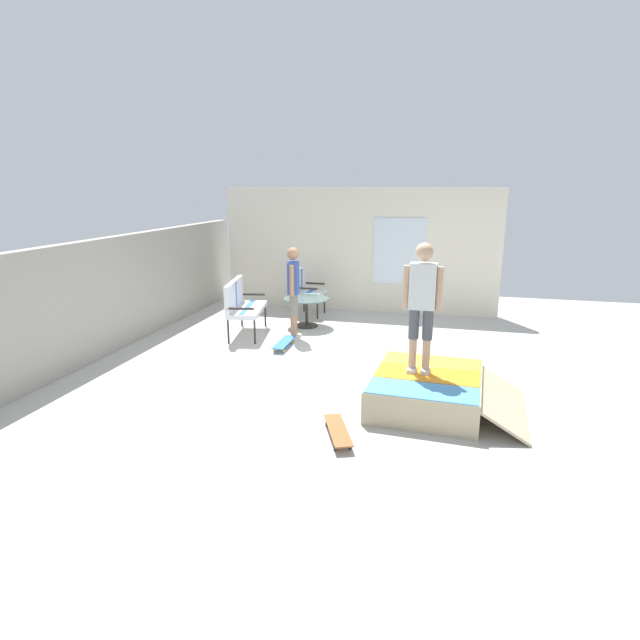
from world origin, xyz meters
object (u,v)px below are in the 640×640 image
object	(u,v)px
patio_bench	(241,302)
patio_table	(307,306)
person_watching	(293,286)
person_skater	(422,299)
skateboard_spare	(338,431)
patio_chair_near_house	(305,287)
skate_ramp	(429,390)
skateboard_by_bench	(284,343)

from	to	relation	value
patio_bench	patio_table	size ratio (longest dim) A/B	1.48
patio_bench	person_watching	distance (m)	1.07
person_skater	skateboard_spare	xyz separation A→B (m)	(-1.21, 0.78, -1.28)
patio_bench	patio_table	bearing A→B (deg)	-50.40
person_watching	person_skater	bearing A→B (deg)	-134.97
patio_bench	patio_chair_near_house	world-z (taller)	same
person_watching	skateboard_spare	size ratio (longest dim) A/B	2.03
person_watching	skateboard_spare	world-z (taller)	person_watching
patio_chair_near_house	patio_table	bearing A→B (deg)	-163.02
skate_ramp	skateboard_spare	xyz separation A→B (m)	(-1.13, 0.93, -0.12)
skate_ramp	person_watching	distance (m)	3.60
patio_bench	skateboard_by_bench	distance (m)	1.28
person_skater	skateboard_by_bench	size ratio (longest dim) A/B	2.03
patio_chair_near_house	person_watching	bearing A→B (deg)	-171.18
person_skater	patio_bench	bearing A→B (deg)	55.12
patio_bench	patio_table	xyz separation A→B (m)	(0.84, -1.02, -0.21)
patio_bench	skateboard_spare	bearing A→B (deg)	-143.88
patio_table	person_watching	bearing A→B (deg)	179.47
patio_bench	person_watching	bearing A→B (deg)	-89.28
patio_table	person_skater	world-z (taller)	person_skater
patio_bench	skateboard_by_bench	bearing A→B (deg)	-119.82
person_watching	skateboard_spare	bearing A→B (deg)	-156.01
patio_table	person_skater	xyz separation A→B (m)	(-3.21, -2.37, 0.96)
patio_bench	skateboard_by_bench	size ratio (longest dim) A/B	1.66
patio_table	skateboard_by_bench	xyz separation A→B (m)	(-1.42, 0.01, -0.32)
patio_bench	skateboard_spare	size ratio (longest dim) A/B	1.63
skateboard_by_bench	skateboard_spare	distance (m)	3.39
skateboard_by_bench	patio_chair_near_house	bearing A→B (deg)	6.55
skate_ramp	patio_table	bearing A→B (deg)	37.40
patio_chair_near_house	person_watching	size ratio (longest dim) A/B	0.62
skate_ramp	skateboard_by_bench	world-z (taller)	skate_ramp
skate_ramp	person_skater	world-z (taller)	person_skater
patio_chair_near_house	skateboard_spare	xyz separation A→B (m)	(-5.33, -1.87, -0.53)
skate_ramp	patio_bench	bearing A→B (deg)	55.32
patio_bench	skate_ramp	bearing A→B (deg)	-124.68
patio_chair_near_house	skateboard_by_bench	distance (m)	2.41
patio_chair_near_house	skate_ramp	bearing A→B (deg)	-146.37
skate_ramp	skateboard_spare	distance (m)	1.46
patio_bench	patio_chair_near_house	xyz separation A→B (m)	(1.75, -0.74, -0.00)
patio_bench	skateboard_spare	world-z (taller)	patio_bench
skateboard_spare	person_watching	bearing A→B (deg)	23.99
patio_chair_near_house	person_watching	world-z (taller)	person_watching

